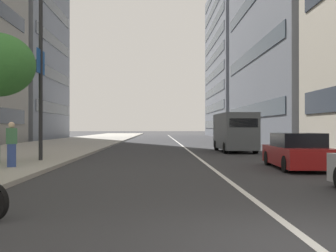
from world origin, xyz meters
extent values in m
plane|color=#303033|center=(0.00, 0.00, 0.00)|extent=(400.00, 400.00, 0.00)
cube|color=#A39E93|center=(30.00, 11.07, 0.07)|extent=(160.00, 9.68, 0.15)
cube|color=silver|center=(35.00, 0.00, 0.00)|extent=(110.00, 0.16, 0.01)
cube|color=maroon|center=(11.08, -3.36, 0.52)|extent=(4.69, 1.96, 0.73)
cube|color=black|center=(10.94, -3.35, 1.15)|extent=(2.48, 1.73, 0.54)
cylinder|color=black|center=(12.63, -2.61, 0.31)|extent=(0.63, 0.24, 0.62)
cylinder|color=black|center=(12.57, -4.22, 0.31)|extent=(0.63, 0.24, 0.62)
cylinder|color=black|center=(9.58, -2.49, 0.31)|extent=(0.63, 0.24, 0.62)
cylinder|color=black|center=(9.52, -4.10, 0.31)|extent=(0.63, 0.24, 0.62)
cube|color=#4C5156|center=(22.90, -3.01, 1.41)|extent=(5.66, 2.18, 2.38)
cube|color=black|center=(20.10, -3.05, 1.93)|extent=(0.06, 1.77, 0.56)
cylinder|color=black|center=(24.80, -2.04, 0.36)|extent=(0.72, 0.27, 0.72)
cylinder|color=black|center=(24.83, -3.94, 0.36)|extent=(0.72, 0.27, 0.72)
cylinder|color=black|center=(20.97, -2.08, 0.36)|extent=(0.72, 0.27, 0.72)
cylinder|color=black|center=(21.00, -3.99, 0.36)|extent=(0.72, 0.27, 0.72)
cylinder|color=#232326|center=(13.82, 7.58, 4.04)|extent=(0.18, 0.18, 7.79)
cube|color=#194C99|center=(13.47, 7.58, 4.67)|extent=(0.56, 0.03, 1.10)
cube|color=#194C99|center=(14.17, 7.58, 4.67)|extent=(0.56, 0.03, 1.10)
cube|color=#33478C|center=(10.43, 7.73, 0.59)|extent=(0.34, 0.38, 0.87)
cube|color=#3F724C|center=(10.43, 7.73, 1.32)|extent=(0.38, 0.47, 0.60)
sphere|color=beige|center=(10.43, 7.73, 1.74)|extent=(0.24, 0.24, 0.24)
cube|color=#384756|center=(41.58, -8.19, 3.50)|extent=(26.17, 0.08, 1.50)
cube|color=#384756|center=(41.58, -8.19, 9.76)|extent=(26.17, 0.08, 1.50)
cube|color=#384756|center=(41.58, -8.19, 16.03)|extent=(26.17, 0.08, 1.50)
cube|color=slate|center=(73.77, -15.91, 14.50)|extent=(29.22, 15.34, 29.00)
cube|color=#384756|center=(73.77, -8.19, 2.32)|extent=(26.30, 0.08, 1.50)
cube|color=#384756|center=(73.77, -8.19, 5.44)|extent=(26.30, 0.08, 1.50)
cube|color=#384756|center=(73.77, -8.19, 8.55)|extent=(26.30, 0.08, 1.50)
cube|color=#384756|center=(73.77, -8.19, 11.67)|extent=(26.30, 0.08, 1.50)
cube|color=#384756|center=(73.77, -8.19, 14.79)|extent=(26.30, 0.08, 1.50)
cube|color=#384756|center=(73.77, -8.19, 17.90)|extent=(26.30, 0.08, 1.50)
cube|color=#384756|center=(73.77, -8.19, 21.02)|extent=(26.30, 0.08, 1.50)
cube|color=#384756|center=(73.77, -8.19, 24.14)|extent=(26.30, 0.08, 1.50)
cube|color=#2D3842|center=(54.61, 16.87, 4.38)|extent=(18.44, 0.08, 1.50)
cube|color=#2D3842|center=(54.61, 16.87, 9.10)|extent=(18.44, 0.08, 1.50)
cube|color=#2D3842|center=(54.61, 16.87, 13.81)|extent=(18.44, 0.08, 1.50)
cube|color=#2D3842|center=(54.61, 16.87, 18.52)|extent=(18.44, 0.08, 1.50)
camera|label=1|loc=(-5.74, 2.17, 1.64)|focal=45.32mm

